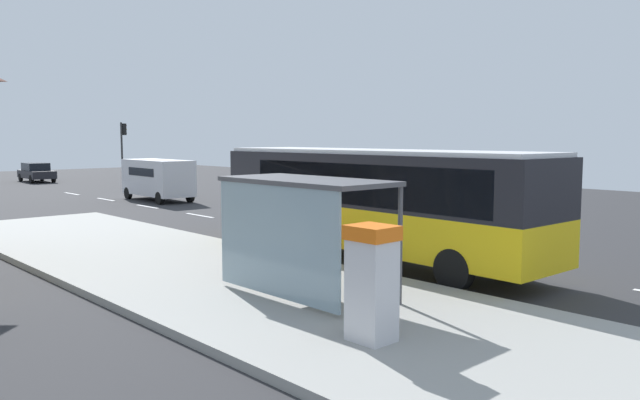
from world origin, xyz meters
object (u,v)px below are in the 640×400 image
bus (373,197)px  recycling_bin_red (286,245)px  sedan_near (36,172)px  traffic_light_near_side (123,144)px  ticket_machine (372,282)px  recycling_bin_orange (303,248)px  bus_shelter (295,207)px  white_van (158,177)px

bus → recycling_bin_red: (-2.49, 0.88, -1.19)m
bus → sedan_near: bus is taller
traffic_light_near_side → ticket_machine: bearing=-109.6°
recycling_bin_orange → bus_shelter: bus_shelter is taller
recycling_bin_orange → recycling_bin_red: 0.70m
traffic_light_near_side → recycling_bin_orange: bearing=-107.4°
sedan_near → bus_shelter: (-8.72, -42.06, 1.31)m
bus → recycling_bin_red: size_ratio=11.66×
white_van → recycling_bin_red: size_ratio=5.55×
bus → traffic_light_near_side: size_ratio=2.39×
bus → ticket_machine: bearing=-137.7°
ticket_machine → traffic_light_near_side: bearing=70.4°
bus → traffic_light_near_side: traffic_light_near_side is taller
white_van → recycling_bin_orange: (-6.40, -19.69, -0.69)m
sedan_near → recycling_bin_orange: bearing=-99.3°
bus → sedan_near: (4.01, 39.98, -1.05)m
white_van → traffic_light_near_side: size_ratio=1.14×
sedan_near → traffic_light_near_side: (3.20, -8.89, 2.31)m
recycling_bin_orange → sedan_near: bearing=80.7°
sedan_near → ticket_machine: size_ratio=2.31×
traffic_light_near_side → bus_shelter: size_ratio=1.16×
white_van → traffic_light_near_side: bearing=73.6°
white_van → sedan_near: 20.13m
bus → recycling_bin_red: bearing=160.5°
sedan_near → bus_shelter: bearing=-101.7°
recycling_bin_orange → recycling_bin_red: bearing=90.0°
recycling_bin_orange → recycling_bin_red: same height
white_van → bus_shelter: size_ratio=1.32×
traffic_light_near_side → bus: bearing=-103.1°
traffic_light_near_side → bus_shelter: traffic_light_near_side is taller
ticket_machine → recycling_bin_orange: bearing=59.3°
bus_shelter → white_van: bearing=68.6°
white_van → ticket_machine: (-9.57, -25.01, -0.17)m
recycling_bin_orange → bus: bearing=-4.1°
traffic_light_near_side → white_van: bearing=-106.4°
white_van → sedan_near: (0.10, 20.12, -0.55)m
white_van → bus_shelter: (-8.61, -21.95, 0.75)m
white_van → sedan_near: size_ratio=1.18×
bus → recycling_bin_orange: bus is taller
bus → ticket_machine: size_ratio=5.71×
ticket_machine → bus_shelter: (0.95, 3.07, 0.93)m
recycling_bin_orange → traffic_light_near_side: (9.70, 30.91, 2.45)m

